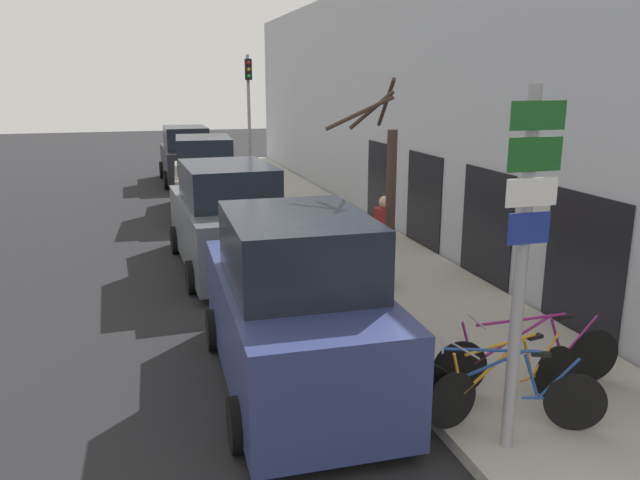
# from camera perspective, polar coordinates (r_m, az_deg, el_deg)

# --- Properties ---
(ground_plane) EXTENTS (80.00, 80.00, 0.00)m
(ground_plane) POSITION_cam_1_polar(r_m,az_deg,el_deg) (12.67, -6.46, -3.44)
(ground_plane) COLOR black
(sidewalk_curb) EXTENTS (3.20, 32.00, 0.15)m
(sidewalk_curb) POSITION_cam_1_polar(r_m,az_deg,el_deg) (15.87, 1.01, 0.57)
(sidewalk_curb) COLOR #ADA89E
(sidewalk_curb) RESTS_ON ground
(building_facade) EXTENTS (0.23, 32.00, 6.50)m
(building_facade) POSITION_cam_1_polar(r_m,az_deg,el_deg) (15.98, 7.25, 11.98)
(building_facade) COLOR #B2B7C1
(building_facade) RESTS_ON ground
(signpost) EXTENTS (0.57, 0.15, 3.68)m
(signpost) POSITION_cam_1_polar(r_m,az_deg,el_deg) (6.33, 18.00, -1.79)
(signpost) COLOR #939399
(signpost) RESTS_ON sidewalk_curb
(bicycle_0) EXTENTS (2.04, 1.03, 0.91)m
(bicycle_0) POSITION_cam_1_polar(r_m,az_deg,el_deg) (7.32, 16.07, -13.15)
(bicycle_0) COLOR black
(bicycle_0) RESTS_ON sidewalk_curb
(bicycle_1) EXTENTS (2.17, 0.54, 0.90)m
(bicycle_1) POSITION_cam_1_polar(r_m,az_deg,el_deg) (7.59, 16.64, -12.24)
(bicycle_1) COLOR black
(bicycle_1) RESTS_ON sidewalk_curb
(bicycle_2) EXTENTS (2.48, 0.44, 0.96)m
(bicycle_2) POSITION_cam_1_polar(r_m,az_deg,el_deg) (8.19, 18.49, -10.15)
(bicycle_2) COLOR black
(bicycle_2) RESTS_ON sidewalk_curb
(parked_car_0) EXTENTS (2.14, 4.39, 2.30)m
(parked_car_0) POSITION_cam_1_polar(r_m,az_deg,el_deg) (7.96, -2.26, -6.33)
(parked_car_0) COLOR navy
(parked_car_0) RESTS_ON ground
(parked_car_1) EXTENTS (2.24, 4.83, 2.22)m
(parked_car_1) POSITION_cam_1_polar(r_m,az_deg,el_deg) (13.17, -8.43, 1.76)
(parked_car_1) COLOR #51565B
(parked_car_1) RESTS_ON ground
(parked_car_2) EXTENTS (2.15, 4.60, 2.28)m
(parked_car_2) POSITION_cam_1_polar(r_m,az_deg,el_deg) (18.89, -10.49, 5.50)
(parked_car_2) COLOR gray
(parked_car_2) RESTS_ON ground
(parked_car_3) EXTENTS (1.97, 4.52, 2.16)m
(parked_car_3) POSITION_cam_1_polar(r_m,az_deg,el_deg) (24.89, -12.13, 7.42)
(parked_car_3) COLOR black
(parked_car_3) RESTS_ON ground
(pedestrian_near) EXTENTS (0.45, 0.38, 1.70)m
(pedestrian_near) POSITION_cam_1_polar(r_m,az_deg,el_deg) (11.44, 5.88, 0.51)
(pedestrian_near) COLOR #4C3D2D
(pedestrian_near) RESTS_ON sidewalk_curb
(street_tree) EXTENTS (1.13, 1.09, 3.75)m
(street_tree) POSITION_cam_1_polar(r_m,az_deg,el_deg) (9.06, 6.19, 1.97)
(street_tree) COLOR #3D2D23
(street_tree) RESTS_ON sidewalk_curb
(traffic_light) EXTENTS (0.20, 0.30, 4.50)m
(traffic_light) POSITION_cam_1_polar(r_m,az_deg,el_deg) (20.36, -6.50, 11.95)
(traffic_light) COLOR #939399
(traffic_light) RESTS_ON sidewalk_curb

